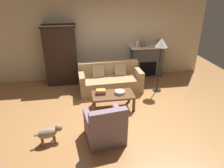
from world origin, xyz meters
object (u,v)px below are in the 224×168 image
object	(u,v)px
mantel_vase_cream	(137,44)
dog	(49,133)
armoire	(61,55)
fireplace	(147,61)
book_stack	(101,92)
couch	(110,81)
coffee_table	(113,96)
mantel_vase_terracotta	(143,44)
mantel_vase_slate	(159,43)
fruit_bowl	(120,92)
floor_lamp	(161,46)
armchair_near_left	(105,127)

from	to	relation	value
mantel_vase_cream	dog	size ratio (longest dim) A/B	0.37
armoire	mantel_vase_cream	world-z (taller)	armoire
fireplace	book_stack	size ratio (longest dim) A/B	5.03
couch	coffee_table	xyz separation A→B (m)	(-0.10, -1.09, 0.05)
fireplace	dog	bearing A→B (deg)	-134.53
armoire	mantel_vase_terracotta	world-z (taller)	armoire
armoire	mantel_vase_slate	xyz separation A→B (m)	(3.33, 0.06, 0.27)
couch	fruit_bowl	world-z (taller)	couch
fruit_bowl	mantel_vase_cream	world-z (taller)	mantel_vase_cream
coffee_table	mantel_vase_terracotta	xyz separation A→B (m)	(1.38, 1.98, 0.85)
coffee_table	mantel_vase_slate	xyz separation A→B (m)	(1.94, 1.98, 0.87)
couch	book_stack	size ratio (longest dim) A/B	7.77
fireplace	mantel_vase_slate	xyz separation A→B (m)	(0.38, -0.02, 0.67)
armoire	couch	xyz separation A→B (m)	(1.48, -0.83, -0.65)
floor_lamp	mantel_vase_terracotta	bearing A→B (deg)	97.74
mantel_vase_slate	dog	size ratio (longest dim) A/B	0.41
fireplace	armoire	world-z (taller)	armoire
armoire	mantel_vase_terracotta	size ratio (longest dim) A/B	9.99
mantel_vase_terracotta	floor_lamp	world-z (taller)	floor_lamp
coffee_table	fruit_bowl	bearing A→B (deg)	2.01
couch	book_stack	bearing A→B (deg)	-112.01
fireplace	mantel_vase_cream	distance (m)	0.76
coffee_table	fruit_bowl	world-z (taller)	fruit_bowl
book_stack	dog	size ratio (longest dim) A/B	0.45
mantel_vase_terracotta	floor_lamp	bearing A→B (deg)	-82.26
fruit_bowl	mantel_vase_slate	world-z (taller)	mantel_vase_slate
book_stack	mantel_vase_slate	world-z (taller)	mantel_vase_slate
coffee_table	armchair_near_left	xyz separation A→B (m)	(-0.38, -1.25, -0.05)
armoire	mantel_vase_slate	world-z (taller)	armoire
coffee_table	mantel_vase_terracotta	bearing A→B (deg)	55.04
fruit_bowl	floor_lamp	distance (m)	1.85
fireplace	armoire	bearing A→B (deg)	-178.49
coffee_table	floor_lamp	xyz separation A→B (m)	(1.55, 0.80, 1.08)
mantel_vase_slate	armchair_near_left	bearing A→B (deg)	-125.69
armoire	book_stack	world-z (taller)	armoire
coffee_table	book_stack	size ratio (longest dim) A/B	4.39
coffee_table	dog	world-z (taller)	coffee_table
fruit_bowl	mantel_vase_slate	xyz separation A→B (m)	(1.76, 1.97, 0.78)
couch	book_stack	xyz separation A→B (m)	(-0.41, -1.01, 0.16)
mantel_vase_slate	floor_lamp	world-z (taller)	floor_lamp
mantel_vase_slate	armchair_near_left	size ratio (longest dim) A/B	0.26
couch	floor_lamp	size ratio (longest dim) A/B	1.17
armoire	armchair_near_left	bearing A→B (deg)	-72.34
coffee_table	dog	size ratio (longest dim) A/B	1.97
floor_lamp	dog	world-z (taller)	floor_lamp
armoire	couch	bearing A→B (deg)	-29.38
armoire	armchair_near_left	world-z (taller)	armoire
coffee_table	couch	bearing A→B (deg)	84.88
armchair_near_left	dog	xyz separation A→B (m)	(-1.16, 0.09, -0.07)
armoire	floor_lamp	size ratio (longest dim) A/B	1.16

